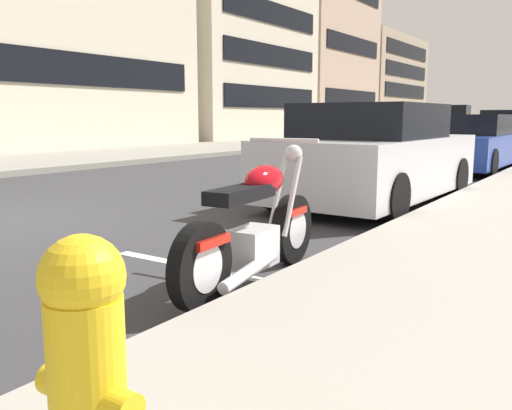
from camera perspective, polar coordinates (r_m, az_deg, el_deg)
sidewalk_far_curb at (r=20.34m, az=-6.74°, el=5.83°), size 120.00×5.00×0.14m
parking_stall_stripe at (r=4.56m, az=-4.44°, el=-6.89°), size 0.12×2.20×0.01m
parked_motorcycle at (r=4.14m, az=-0.12°, el=-2.62°), size 1.99×0.62×1.10m
parked_car_behind_motorcycle at (r=8.19m, az=12.23°, el=4.96°), size 4.17×1.98×1.45m
parked_car_second_in_row at (r=13.76m, az=21.08°, el=5.97°), size 4.05×1.97×1.32m
crossing_truck at (r=32.79m, az=18.19°, el=8.33°), size 2.36×5.24×1.90m
car_opposite_curb at (r=25.68m, az=11.05°, el=7.77°), size 4.53×1.99×1.42m
fire_hydrant at (r=1.67m, az=-17.35°, el=-15.91°), size 0.24×0.36×0.82m
townhouse_mid_block at (r=31.81m, az=-4.84°, el=16.27°), size 10.21×8.40×10.32m
townhouse_near_left at (r=40.38m, az=4.46°, el=15.53°), size 9.63×8.60×11.36m
townhouse_far_uphill at (r=50.08m, az=10.77°, el=12.25°), size 11.69×8.62×8.00m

